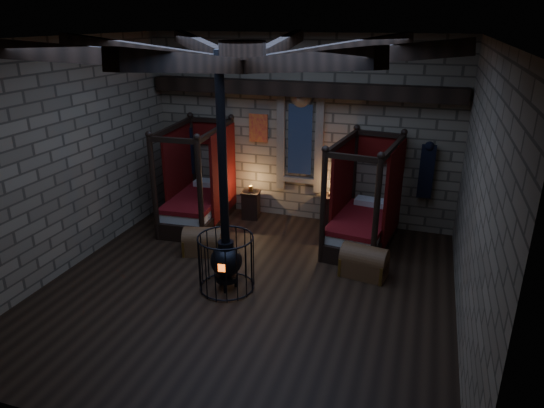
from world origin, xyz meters
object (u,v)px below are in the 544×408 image
(bed_right, at_px, (363,220))
(stove, at_px, (226,257))
(bed_left, at_px, (199,199))
(trunk_left, at_px, (203,242))
(trunk_right, at_px, (364,262))

(bed_right, bearing_deg, stove, -121.08)
(bed_left, height_order, bed_right, bed_left)
(bed_right, relative_size, stove, 0.56)
(bed_left, distance_m, stove, 3.12)
(trunk_left, xyz_separation_m, trunk_right, (3.22, 0.10, 0.02))
(trunk_left, bearing_deg, stove, -61.62)
(bed_left, bearing_deg, trunk_right, -22.42)
(bed_left, distance_m, bed_right, 3.78)
(bed_right, height_order, trunk_right, bed_right)
(bed_left, relative_size, bed_right, 1.01)
(bed_right, bearing_deg, bed_left, -173.32)
(bed_right, bearing_deg, trunk_left, -147.42)
(bed_left, xyz_separation_m, stove, (1.78, -2.57, 0.05))
(trunk_left, xyz_separation_m, stove, (0.99, -1.11, 0.36))
(bed_left, bearing_deg, trunk_left, -65.34)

